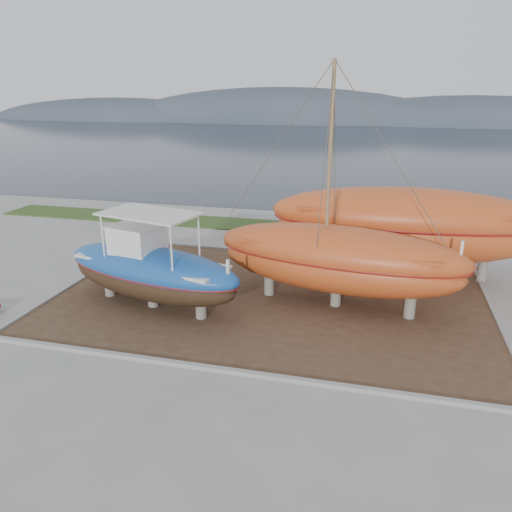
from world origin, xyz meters
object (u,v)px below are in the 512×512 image
(white_dinghy, at_px, (143,268))
(orange_bare_hull, at_px, (404,234))
(orange_sailboat, at_px, (342,191))
(blue_caique, at_px, (151,260))

(white_dinghy, distance_m, orange_bare_hull, 12.35)
(white_dinghy, relative_size, orange_bare_hull, 0.33)
(white_dinghy, bearing_deg, orange_sailboat, -15.21)
(orange_sailboat, height_order, orange_bare_hull, orange_sailboat)
(white_dinghy, height_order, orange_bare_hull, orange_bare_hull)
(white_dinghy, distance_m, orange_sailboat, 9.93)
(blue_caique, xyz_separation_m, orange_sailboat, (7.31, 1.94, 2.81))
(orange_sailboat, relative_size, orange_bare_hull, 0.81)
(white_dinghy, relative_size, orange_sailboat, 0.40)
(blue_caique, height_order, orange_sailboat, orange_sailboat)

